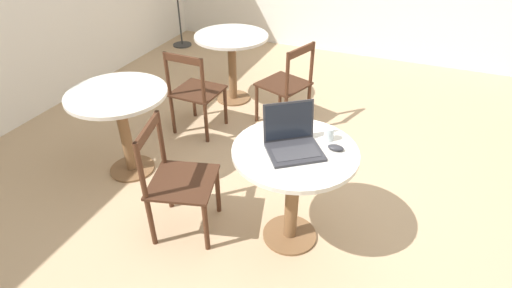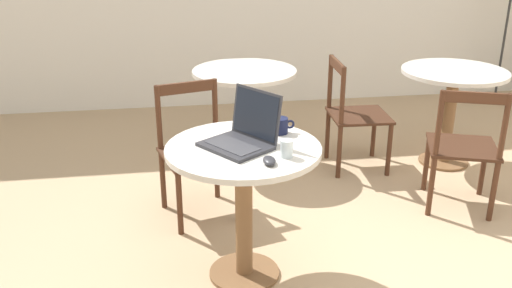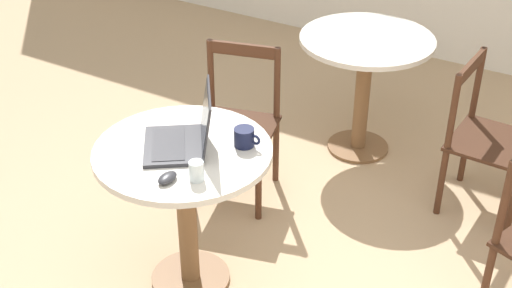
{
  "view_description": "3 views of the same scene",
  "coord_description": "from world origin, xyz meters",
  "px_view_note": "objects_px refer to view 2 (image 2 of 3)",
  "views": [
    {
      "loc": [
        -2.49,
        -0.44,
        2.16
      ],
      "look_at": [
        -0.45,
        0.41,
        0.67
      ],
      "focal_mm": 28.0,
      "sensor_mm": 36.0,
      "label": 1
    },
    {
      "loc": [
        -0.87,
        -2.52,
        1.83
      ],
      "look_at": [
        -0.44,
        0.29,
        0.7
      ],
      "focal_mm": 40.0,
      "sensor_mm": 36.0,
      "label": 2
    },
    {
      "loc": [
        1.09,
        -1.98,
        2.42
      ],
      "look_at": [
        -0.35,
        0.45,
        0.66
      ],
      "focal_mm": 50.0,
      "sensor_mm": 36.0,
      "label": 3
    }
  ],
  "objects_px": {
    "drinking_glass": "(287,148)",
    "mug": "(280,126)",
    "chair_mid_front": "(463,148)",
    "chair_mid_left": "(353,115)",
    "cafe_table_near": "(244,178)",
    "chair_near_back": "(196,152)",
    "laptop": "(242,135)",
    "mouse": "(269,161)",
    "cafe_table_far": "(245,92)",
    "cafe_table_mid": "(452,92)"
  },
  "relations": [
    {
      "from": "mouse",
      "to": "drinking_glass",
      "type": "distance_m",
      "value": 0.12
    },
    {
      "from": "chair_mid_front",
      "to": "cafe_table_near",
      "type": "bearing_deg",
      "value": -159.81
    },
    {
      "from": "mouse",
      "to": "mug",
      "type": "bearing_deg",
      "value": 72.15
    },
    {
      "from": "cafe_table_near",
      "to": "cafe_table_far",
      "type": "height_order",
      "value": "same"
    },
    {
      "from": "chair_mid_front",
      "to": "drinking_glass",
      "type": "height_order",
      "value": "chair_mid_front"
    },
    {
      "from": "chair_mid_left",
      "to": "chair_mid_front",
      "type": "bearing_deg",
      "value": -56.84
    },
    {
      "from": "cafe_table_far",
      "to": "laptop",
      "type": "bearing_deg",
      "value": -98.05
    },
    {
      "from": "chair_mid_front",
      "to": "mug",
      "type": "relative_size",
      "value": 6.76
    },
    {
      "from": "chair_mid_front",
      "to": "drinking_glass",
      "type": "xyz_separation_m",
      "value": [
        -1.33,
        -0.72,
        0.37
      ]
    },
    {
      "from": "chair_near_back",
      "to": "chair_mid_front",
      "type": "relative_size",
      "value": 1.0
    },
    {
      "from": "cafe_table_mid",
      "to": "laptop",
      "type": "bearing_deg",
      "value": -144.52
    },
    {
      "from": "cafe_table_near",
      "to": "drinking_glass",
      "type": "distance_m",
      "value": 0.33
    },
    {
      "from": "mouse",
      "to": "drinking_glass",
      "type": "bearing_deg",
      "value": 35.76
    },
    {
      "from": "cafe_table_near",
      "to": "chair_mid_front",
      "type": "height_order",
      "value": "chair_mid_front"
    },
    {
      "from": "cafe_table_mid",
      "to": "mouse",
      "type": "xyz_separation_m",
      "value": [
        -1.69,
        -1.52,
        0.19
      ]
    },
    {
      "from": "cafe_table_near",
      "to": "cafe_table_far",
      "type": "xyz_separation_m",
      "value": [
        0.21,
        1.54,
        0.0
      ]
    },
    {
      "from": "chair_near_back",
      "to": "chair_mid_front",
      "type": "bearing_deg",
      "value": -6.86
    },
    {
      "from": "cafe_table_far",
      "to": "laptop",
      "type": "distance_m",
      "value": 1.55
    },
    {
      "from": "cafe_table_near",
      "to": "laptop",
      "type": "height_order",
      "value": "laptop"
    },
    {
      "from": "cafe_table_near",
      "to": "cafe_table_mid",
      "type": "bearing_deg",
      "value": 35.9
    },
    {
      "from": "chair_near_back",
      "to": "chair_mid_left",
      "type": "distance_m",
      "value": 1.35
    },
    {
      "from": "cafe_table_mid",
      "to": "chair_near_back",
      "type": "distance_m",
      "value": 2.07
    },
    {
      "from": "chair_mid_front",
      "to": "drinking_glass",
      "type": "relative_size",
      "value": 9.93
    },
    {
      "from": "cafe_table_near",
      "to": "chair_near_back",
      "type": "xyz_separation_m",
      "value": [
        -0.21,
        0.77,
        -0.16
      ]
    },
    {
      "from": "laptop",
      "to": "cafe_table_near",
      "type": "bearing_deg",
      "value": -81.77
    },
    {
      "from": "chair_near_back",
      "to": "laptop",
      "type": "bearing_deg",
      "value": -74.61
    },
    {
      "from": "chair_near_back",
      "to": "mouse",
      "type": "distance_m",
      "value": 1.1
    },
    {
      "from": "chair_mid_front",
      "to": "chair_mid_left",
      "type": "xyz_separation_m",
      "value": [
        -0.5,
        0.76,
        0.0
      ]
    },
    {
      "from": "chair_mid_front",
      "to": "cafe_table_far",
      "type": "bearing_deg",
      "value": 143.19
    },
    {
      "from": "cafe_table_near",
      "to": "mug",
      "type": "distance_m",
      "value": 0.35
    },
    {
      "from": "cafe_table_mid",
      "to": "drinking_glass",
      "type": "bearing_deg",
      "value": -137.67
    },
    {
      "from": "chair_mid_left",
      "to": "drinking_glass",
      "type": "bearing_deg",
      "value": -119.25
    },
    {
      "from": "cafe_table_mid",
      "to": "laptop",
      "type": "height_order",
      "value": "laptop"
    },
    {
      "from": "laptop",
      "to": "cafe_table_mid",
      "type": "bearing_deg",
      "value": 35.48
    },
    {
      "from": "drinking_glass",
      "to": "mug",
      "type": "bearing_deg",
      "value": 84.67
    },
    {
      "from": "mug",
      "to": "drinking_glass",
      "type": "xyz_separation_m",
      "value": [
        -0.03,
        -0.32,
        0.0
      ]
    },
    {
      "from": "laptop",
      "to": "mouse",
      "type": "xyz_separation_m",
      "value": [
        0.09,
        -0.25,
        -0.04
      ]
    },
    {
      "from": "chair_mid_left",
      "to": "chair_near_back",
      "type": "bearing_deg",
      "value": -155.65
    },
    {
      "from": "mug",
      "to": "cafe_table_mid",
      "type": "bearing_deg",
      "value": 35.79
    },
    {
      "from": "mouse",
      "to": "drinking_glass",
      "type": "relative_size",
      "value": 1.16
    },
    {
      "from": "cafe_table_near",
      "to": "chair_near_back",
      "type": "relative_size",
      "value": 0.93
    },
    {
      "from": "cafe_table_mid",
      "to": "mouse",
      "type": "height_order",
      "value": "mouse"
    },
    {
      "from": "cafe_table_far",
      "to": "drinking_glass",
      "type": "xyz_separation_m",
      "value": [
        -0.02,
        -1.7,
        0.22
      ]
    },
    {
      "from": "cafe_table_mid",
      "to": "drinking_glass",
      "type": "distance_m",
      "value": 2.17
    },
    {
      "from": "cafe_table_far",
      "to": "chair_mid_front",
      "type": "relative_size",
      "value": 0.93
    },
    {
      "from": "cafe_table_near",
      "to": "drinking_glass",
      "type": "relative_size",
      "value": 9.2
    },
    {
      "from": "mug",
      "to": "laptop",
      "type": "bearing_deg",
      "value": -146.78
    },
    {
      "from": "chair_mid_left",
      "to": "mouse",
      "type": "distance_m",
      "value": 1.84
    },
    {
      "from": "cafe_table_mid",
      "to": "chair_mid_left",
      "type": "relative_size",
      "value": 0.93
    },
    {
      "from": "chair_near_back",
      "to": "chair_mid_left",
      "type": "bearing_deg",
      "value": 24.35
    }
  ]
}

